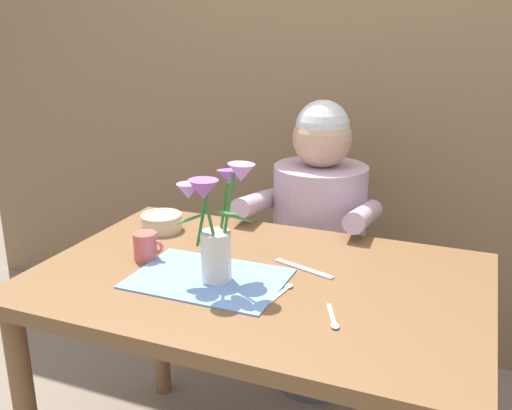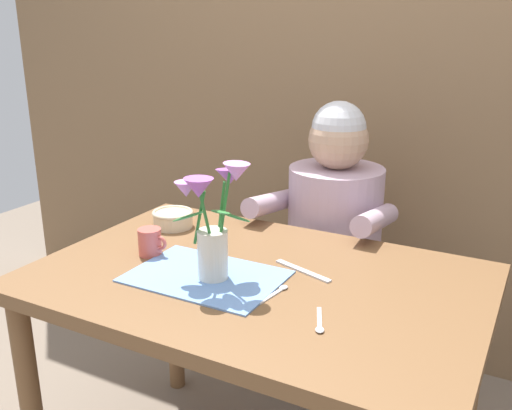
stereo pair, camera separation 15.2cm
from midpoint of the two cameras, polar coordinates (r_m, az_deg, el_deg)
wood_panel_backdrop at (r=2.39m, az=8.08°, el=14.37°), size 4.00×0.10×2.50m
dining_table at (r=1.58m, az=-2.61°, el=-10.28°), size 1.20×0.80×0.74m
seated_person at (r=2.14m, az=4.20°, el=-4.92°), size 0.45×0.47×1.14m
striped_placemat at (r=1.52m, az=-7.70°, el=-7.40°), size 0.40×0.28×0.00m
flower_vase at (r=1.45m, az=-6.99°, el=-1.60°), size 0.22×0.21×0.32m
ceramic_bowl at (r=1.89m, az=-11.77°, el=-1.65°), size 0.14×0.14×0.06m
dinner_knife at (r=1.57m, az=2.02°, el=-6.48°), size 0.19×0.08×0.00m
tea_cup at (r=1.66m, az=-13.62°, el=-4.10°), size 0.09×0.07×0.08m
spoon_0 at (r=1.45m, az=-0.20°, el=-8.64°), size 0.03×0.12×0.01m
spoon_1 at (r=1.31m, az=4.45°, el=-11.59°), size 0.06×0.12×0.01m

